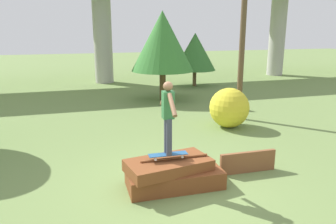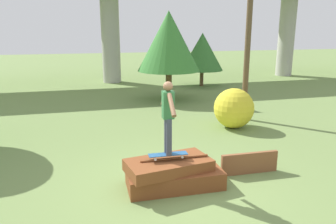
{
  "view_description": "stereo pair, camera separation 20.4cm",
  "coord_description": "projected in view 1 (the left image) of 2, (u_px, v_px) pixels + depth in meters",
  "views": [
    {
      "loc": [
        -1.92,
        -6.03,
        3.23
      ],
      "look_at": [
        -0.14,
        -0.01,
        1.63
      ],
      "focal_mm": 35.0,
      "sensor_mm": 36.0,
      "label": 1
    },
    {
      "loc": [
        -1.72,
        -6.08,
        3.23
      ],
      "look_at": [
        -0.14,
        -0.01,
        1.63
      ],
      "focal_mm": 35.0,
      "sensor_mm": 36.0,
      "label": 2
    }
  ],
  "objects": [
    {
      "name": "scrap_plank_loose",
      "position": [
        248.0,
        162.0,
        7.54
      ],
      "size": [
        1.37,
        0.11,
        0.5
      ],
      "color": "brown",
      "rests_on": "ground_plane"
    },
    {
      "name": "ground_plane",
      "position": [
        174.0,
        186.0,
        6.93
      ],
      "size": [
        80.0,
        80.0,
        0.0
      ],
      "primitive_type": "plane",
      "color": "olive"
    },
    {
      "name": "bush_yellow_flowering",
      "position": [
        229.0,
        108.0,
        10.95
      ],
      "size": [
        1.33,
        1.33,
        1.33
      ],
      "color": "gold",
      "rests_on": "ground_plane"
    },
    {
      "name": "tree_behind_left",
      "position": [
        162.0,
        41.0,
        14.64
      ],
      "size": [
        2.83,
        2.83,
        4.02
      ],
      "color": "brown",
      "rests_on": "ground_plane"
    },
    {
      "name": "scrap_pile",
      "position": [
        172.0,
        173.0,
        6.85
      ],
      "size": [
        2.05,
        1.17,
        0.66
      ],
      "color": "brown",
      "rests_on": "ground_plane"
    },
    {
      "name": "skater",
      "position": [
        168.0,
        113.0,
        6.49
      ],
      "size": [
        0.23,
        1.1,
        1.5
      ],
      "color": "#383D4C",
      "rests_on": "skateboard"
    },
    {
      "name": "skateboard",
      "position": [
        168.0,
        155.0,
        6.7
      ],
      "size": [
        0.81,
        0.23,
        0.09
      ],
      "color": "#23517F",
      "rests_on": "scrap_pile"
    },
    {
      "name": "utility_pole",
      "position": [
        243.0,
        27.0,
        11.33
      ],
      "size": [
        1.3,
        0.2,
        6.32
      ],
      "color": "brown",
      "rests_on": "ground_plane"
    },
    {
      "name": "tree_behind_right",
      "position": [
        195.0,
        52.0,
        18.65
      ],
      "size": [
        2.39,
        2.39,
        3.02
      ],
      "color": "brown",
      "rests_on": "ground_plane"
    }
  ]
}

